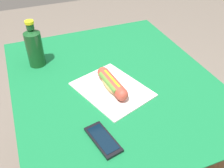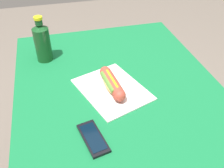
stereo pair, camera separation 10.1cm
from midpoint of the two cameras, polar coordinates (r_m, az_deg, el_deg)
name	(u,v)px [view 2 (the right image)]	position (r m, az deg, el deg)	size (l,w,h in m)	color
dining_table	(115,108)	(1.18, 3.21, -5.43)	(0.97, 0.82, 0.76)	brown
paper_wrapper	(112,89)	(1.02, 2.81, -1.30)	(0.29, 0.22, 0.01)	silver
hot_dog	(112,83)	(1.00, 2.82, 0.03)	(0.21, 0.07, 0.05)	#DBB26B
cell_phone	(93,138)	(0.84, -0.75, -12.06)	(0.15, 0.09, 0.01)	black
soda_bottle	(42,42)	(1.19, -12.86, 9.03)	(0.07, 0.07, 0.21)	#14471E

